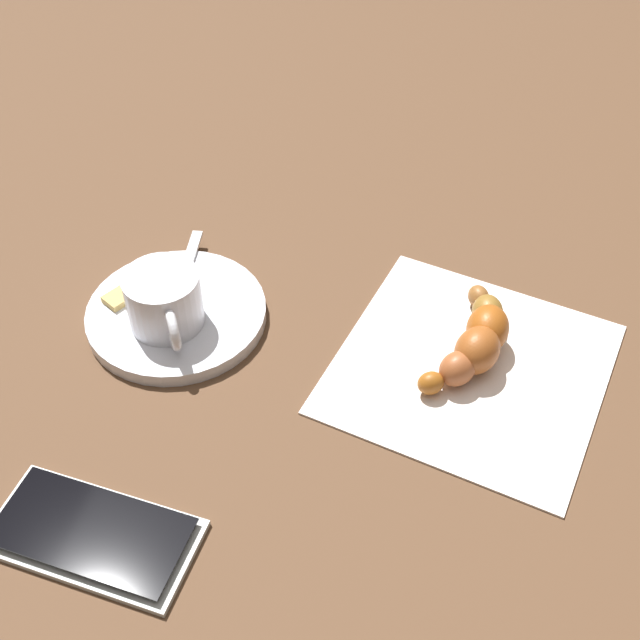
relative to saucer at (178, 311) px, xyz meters
The scene contains 8 objects.
ground_plane 0.10m from the saucer, ahead, with size 1.80×1.80×0.00m, color #523724.
saucer is the anchor object (origin of this frame).
espresso_cup 0.03m from the saucer, 92.68° to the right, with size 0.06×0.08×0.05m.
teaspoon 0.01m from the saucer, 121.01° to the left, with size 0.03×0.13×0.01m.
sugar_packet 0.04m from the saucer, 159.07° to the left, with size 0.07×0.02×0.01m, color tan.
napkin 0.24m from the saucer, ahead, with size 0.20×0.20×0.00m, color silver.
croissant 0.24m from the saucer, ahead, with size 0.07×0.13×0.04m.
cell_phone 0.21m from the saucer, 85.34° to the right, with size 0.14×0.08×0.01m.
Camera 1 is at (0.12, -0.44, 0.48)m, focal length 46.19 mm.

